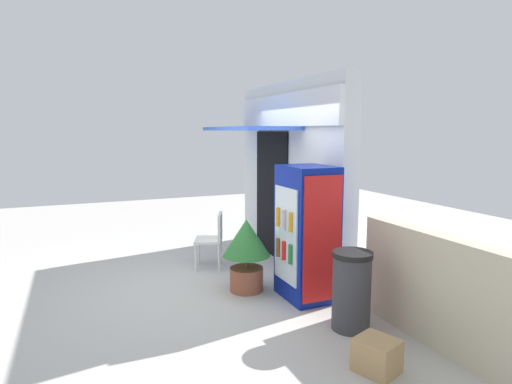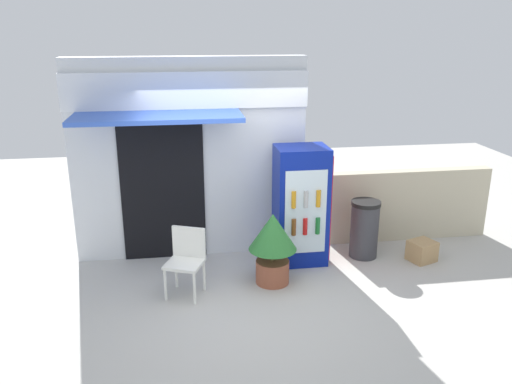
{
  "view_description": "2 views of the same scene",
  "coord_description": "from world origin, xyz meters",
  "px_view_note": "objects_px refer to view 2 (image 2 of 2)",
  "views": [
    {
      "loc": [
        5.65,
        -1.78,
        2.15
      ],
      "look_at": [
        0.36,
        0.47,
        1.33
      ],
      "focal_mm": 30.07,
      "sensor_mm": 36.0,
      "label": 1
    },
    {
      "loc": [
        -0.71,
        -5.93,
        3.33
      ],
      "look_at": [
        0.27,
        0.52,
        1.22
      ],
      "focal_mm": 36.38,
      "sensor_mm": 36.0,
      "label": 2
    }
  ],
  "objects_px": {
    "potted_plant_near_shop": "(273,241)",
    "cardboard_box": "(422,251)",
    "drink_cooler": "(301,205)",
    "plastic_chair": "(186,256)",
    "trash_bin": "(364,229)"
  },
  "relations": [
    {
      "from": "trash_bin",
      "to": "cardboard_box",
      "type": "bearing_deg",
      "value": -19.79
    },
    {
      "from": "trash_bin",
      "to": "cardboard_box",
      "type": "relative_size",
      "value": 2.45
    },
    {
      "from": "potted_plant_near_shop",
      "to": "cardboard_box",
      "type": "xyz_separation_m",
      "value": [
        2.31,
        0.34,
        -0.45
      ]
    },
    {
      "from": "potted_plant_near_shop",
      "to": "plastic_chair",
      "type": "bearing_deg",
      "value": -174.74
    },
    {
      "from": "plastic_chair",
      "to": "potted_plant_near_shop",
      "type": "bearing_deg",
      "value": 5.26
    },
    {
      "from": "plastic_chair",
      "to": "cardboard_box",
      "type": "bearing_deg",
      "value": 7.34
    },
    {
      "from": "drink_cooler",
      "to": "cardboard_box",
      "type": "distance_m",
      "value": 1.94
    },
    {
      "from": "potted_plant_near_shop",
      "to": "drink_cooler",
      "type": "bearing_deg",
      "value": 49.69
    },
    {
      "from": "plastic_chair",
      "to": "trash_bin",
      "type": "relative_size",
      "value": 1.0
    },
    {
      "from": "drink_cooler",
      "to": "potted_plant_near_shop",
      "type": "distance_m",
      "value": 0.85
    },
    {
      "from": "potted_plant_near_shop",
      "to": "cardboard_box",
      "type": "height_order",
      "value": "potted_plant_near_shop"
    },
    {
      "from": "trash_bin",
      "to": "drink_cooler",
      "type": "bearing_deg",
      "value": -179.59
    },
    {
      "from": "drink_cooler",
      "to": "cardboard_box",
      "type": "xyz_separation_m",
      "value": [
        1.78,
        -0.28,
        -0.71
      ]
    },
    {
      "from": "drink_cooler",
      "to": "trash_bin",
      "type": "xyz_separation_m",
      "value": [
        0.98,
        0.01,
        -0.42
      ]
    },
    {
      "from": "drink_cooler",
      "to": "trash_bin",
      "type": "bearing_deg",
      "value": 0.41
    }
  ]
}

